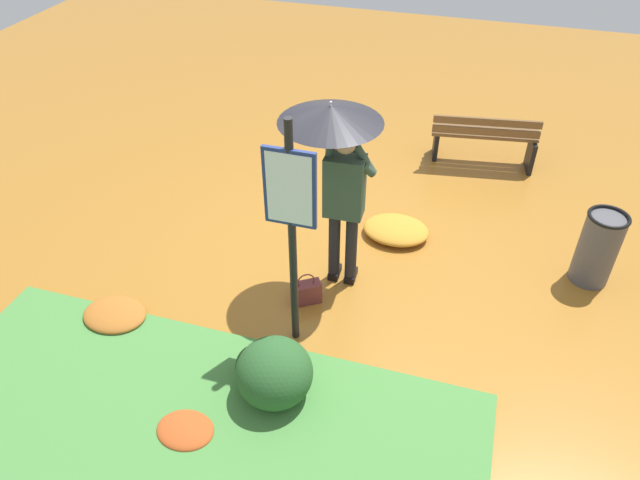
{
  "coord_description": "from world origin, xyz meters",
  "views": [
    {
      "loc": [
        -1.21,
        4.9,
        4.25
      ],
      "look_at": [
        0.05,
        0.72,
        0.85
      ],
      "focal_mm": 33.31,
      "sensor_mm": 36.0,
      "label": 1
    }
  ],
  "objects_px": {
    "handbag": "(306,292)",
    "park_bench": "(484,138)",
    "trash_bin": "(598,248)",
    "info_sign_post": "(291,214)",
    "person_with_umbrella": "(337,151)"
  },
  "relations": [
    {
      "from": "park_bench",
      "to": "trash_bin",
      "type": "bearing_deg",
      "value": 121.76
    },
    {
      "from": "handbag",
      "to": "info_sign_post",
      "type": "bearing_deg",
      "value": 95.65
    },
    {
      "from": "info_sign_post",
      "to": "park_bench",
      "type": "relative_size",
      "value": 1.64
    },
    {
      "from": "handbag",
      "to": "park_bench",
      "type": "height_order",
      "value": "park_bench"
    },
    {
      "from": "info_sign_post",
      "to": "park_bench",
      "type": "bearing_deg",
      "value": -110.36
    },
    {
      "from": "info_sign_post",
      "to": "handbag",
      "type": "height_order",
      "value": "info_sign_post"
    },
    {
      "from": "handbag",
      "to": "park_bench",
      "type": "relative_size",
      "value": 0.26
    },
    {
      "from": "handbag",
      "to": "trash_bin",
      "type": "xyz_separation_m",
      "value": [
        -2.78,
        -1.21,
        0.29
      ]
    },
    {
      "from": "person_with_umbrella",
      "to": "info_sign_post",
      "type": "distance_m",
      "value": 0.94
    },
    {
      "from": "park_bench",
      "to": "info_sign_post",
      "type": "bearing_deg",
      "value": 69.64
    },
    {
      "from": "info_sign_post",
      "to": "handbag",
      "type": "relative_size",
      "value": 6.22
    },
    {
      "from": "info_sign_post",
      "to": "handbag",
      "type": "distance_m",
      "value": 1.41
    },
    {
      "from": "person_with_umbrella",
      "to": "trash_bin",
      "type": "distance_m",
      "value": 2.95
    },
    {
      "from": "person_with_umbrella",
      "to": "info_sign_post",
      "type": "xyz_separation_m",
      "value": [
        0.13,
        0.92,
        -0.11
      ]
    },
    {
      "from": "person_with_umbrella",
      "to": "park_bench",
      "type": "bearing_deg",
      "value": -113.98
    }
  ]
}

